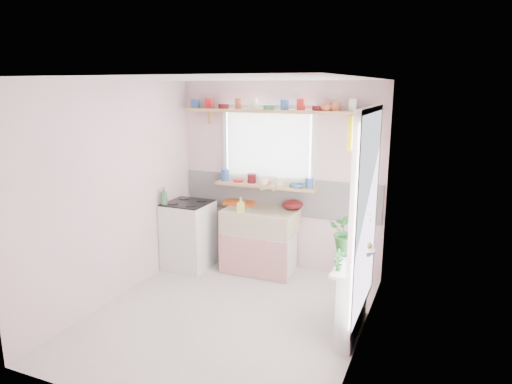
% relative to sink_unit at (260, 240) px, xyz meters
% --- Properties ---
extents(room, '(3.20, 3.20, 3.20)m').
position_rel_sink_unit_xyz_m(room, '(0.81, -0.43, 0.94)').
color(room, beige).
rests_on(room, ground).
extents(sink_unit, '(0.95, 0.65, 1.11)m').
position_rel_sink_unit_xyz_m(sink_unit, '(0.00, 0.00, 0.00)').
color(sink_unit, white).
rests_on(sink_unit, ground).
extents(cooker, '(0.58, 0.58, 0.93)m').
position_rel_sink_unit_xyz_m(cooker, '(-0.95, -0.24, 0.03)').
color(cooker, white).
rests_on(cooker, ground).
extents(radiator_ledge, '(0.22, 0.95, 0.78)m').
position_rel_sink_unit_xyz_m(radiator_ledge, '(1.45, -1.09, -0.03)').
color(radiator_ledge, white).
rests_on(radiator_ledge, ground).
extents(windowsill, '(1.40, 0.22, 0.04)m').
position_rel_sink_unit_xyz_m(windowsill, '(-0.00, 0.19, 0.71)').
color(windowsill, tan).
rests_on(windowsill, room).
extents(pine_shelf, '(2.52, 0.24, 0.04)m').
position_rel_sink_unit_xyz_m(pine_shelf, '(0.15, 0.18, 1.69)').
color(pine_shelf, tan).
rests_on(pine_shelf, room).
extents(shelf_crockery, '(2.47, 0.11, 0.12)m').
position_rel_sink_unit_xyz_m(shelf_crockery, '(0.11, 0.18, 1.76)').
color(shelf_crockery, '#3359A5').
rests_on(shelf_crockery, pine_shelf).
extents(sill_crockery, '(1.35, 0.11, 0.12)m').
position_rel_sink_unit_xyz_m(sill_crockery, '(-0.02, 0.19, 0.78)').
color(sill_crockery, '#3359A5').
rests_on(sill_crockery, windowsill).
extents(dish_tray, '(0.41, 0.32, 0.04)m').
position_rel_sink_unit_xyz_m(dish_tray, '(-0.38, 0.19, 0.44)').
color(dish_tray, '#CC4E12').
rests_on(dish_tray, sink_unit).
extents(colander, '(0.35, 0.35, 0.12)m').
position_rel_sink_unit_xyz_m(colander, '(0.37, 0.21, 0.48)').
color(colander, '#560E10').
rests_on(colander, sink_unit).
extents(jade_plant, '(0.53, 0.49, 0.47)m').
position_rel_sink_unit_xyz_m(jade_plant, '(1.36, -0.94, 0.58)').
color(jade_plant, '#286327').
rests_on(jade_plant, radiator_ledge).
extents(fruit_bowl, '(0.36, 0.36, 0.07)m').
position_rel_sink_unit_xyz_m(fruit_bowl, '(1.48, -0.92, 0.38)').
color(fruit_bowl, silver).
rests_on(fruit_bowl, radiator_ledge).
extents(herb_pot, '(0.12, 0.09, 0.20)m').
position_rel_sink_unit_xyz_m(herb_pot, '(1.36, -1.42, 0.45)').
color(herb_pot, '#2D7132').
rests_on(herb_pot, radiator_ledge).
extents(soap_bottle_sink, '(0.11, 0.11, 0.20)m').
position_rel_sink_unit_xyz_m(soap_bottle_sink, '(-0.19, -0.19, 0.52)').
color(soap_bottle_sink, '#CFD75F').
rests_on(soap_bottle_sink, sink_unit).
extents(sill_cup, '(0.14, 0.14, 0.10)m').
position_rel_sink_unit_xyz_m(sill_cup, '(-0.01, 0.13, 0.78)').
color(sill_cup, white).
rests_on(sill_cup, windowsill).
extents(sill_bowl, '(0.20, 0.20, 0.05)m').
position_rel_sink_unit_xyz_m(sill_bowl, '(0.45, 0.13, 0.75)').
color(sill_bowl, '#3262A2').
rests_on(sill_bowl, windowsill).
extents(shelf_vase, '(0.14, 0.14, 0.14)m').
position_rel_sink_unit_xyz_m(shelf_vase, '(0.81, 0.12, 1.78)').
color(shelf_vase, '#B75738').
rests_on(shelf_vase, pine_shelf).
extents(cooker_bottle, '(0.10, 0.11, 0.23)m').
position_rel_sink_unit_xyz_m(cooker_bottle, '(-1.17, -0.46, 0.60)').
color(cooker_bottle, '#3B7645').
rests_on(cooker_bottle, cooker).
extents(fruit, '(0.20, 0.14, 0.10)m').
position_rel_sink_unit_xyz_m(fruit, '(1.49, -0.91, 0.44)').
color(fruit, orange).
rests_on(fruit, fruit_bowl).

